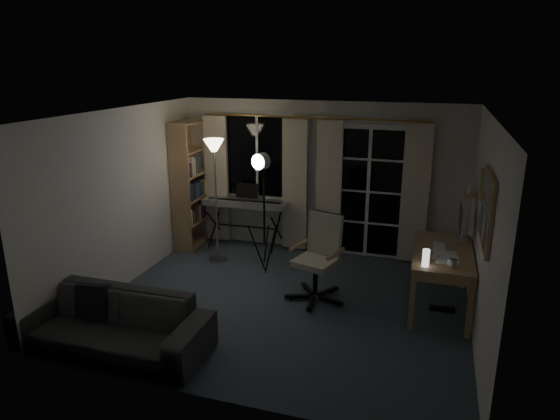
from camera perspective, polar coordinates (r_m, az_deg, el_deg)
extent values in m
cube|color=#384451|center=(6.50, 0.47, -10.68)|extent=(4.50, 4.00, 0.02)
cube|color=white|center=(8.11, -2.53, 6.20)|extent=(1.20, 0.06, 1.40)
cube|color=black|center=(8.09, -2.60, 6.16)|extent=(1.10, 0.02, 1.30)
cube|color=white|center=(8.08, -2.63, 6.15)|extent=(0.04, 0.03, 1.30)
cube|color=white|center=(7.80, 10.05, 1.96)|extent=(1.32, 0.06, 2.11)
cube|color=black|center=(7.82, 7.84, 2.08)|extent=(0.55, 0.02, 1.95)
cube|color=black|center=(7.74, 12.22, 1.72)|extent=(0.55, 0.02, 1.95)
cube|color=white|center=(7.76, 10.01, 1.89)|extent=(0.05, 0.04, 2.05)
cube|color=white|center=(7.90, 9.84, -1.45)|extent=(1.15, 0.03, 0.03)
cube|color=white|center=(7.76, 10.02, 2.06)|extent=(1.15, 0.03, 0.03)
cube|color=white|center=(7.65, 10.21, 5.69)|extent=(1.15, 0.03, 0.03)
cylinder|color=gold|center=(7.68, 3.63, 10.49)|extent=(3.50, 0.03, 0.03)
cube|color=beige|center=(8.37, -7.25, 3.47)|extent=(0.40, 0.07, 2.10)
cube|color=beige|center=(7.92, 1.70, 2.83)|extent=(0.40, 0.07, 2.10)
cube|color=beige|center=(7.79, 5.60, 2.53)|extent=(0.40, 0.07, 2.10)
cube|color=beige|center=(7.64, 15.17, 1.73)|extent=(0.40, 0.07, 2.10)
cube|color=tan|center=(7.94, -11.37, 2.23)|extent=(0.33, 0.04, 2.08)
cube|color=tan|center=(8.76, -8.67, 3.72)|extent=(0.33, 0.04, 2.08)
cube|color=tan|center=(8.41, -10.89, 3.07)|extent=(0.07, 0.93, 2.08)
cube|color=tan|center=(8.63, -9.62, -3.49)|extent=(0.37, 0.95, 0.03)
cube|color=tan|center=(8.51, -9.75, -1.06)|extent=(0.37, 0.95, 0.03)
cube|color=tan|center=(8.40, -9.88, 1.50)|extent=(0.37, 0.95, 0.03)
cube|color=tan|center=(8.31, -10.02, 4.13)|extent=(0.37, 0.95, 0.03)
cube|color=tan|center=(8.23, -10.15, 6.81)|extent=(0.37, 0.95, 0.03)
cube|color=tan|center=(8.17, -10.32, 9.89)|extent=(0.37, 0.95, 0.03)
cube|color=white|center=(8.13, -10.79, -0.88)|extent=(0.23, 0.07, 0.27)
cube|color=brown|center=(8.23, -10.48, -0.86)|extent=(0.23, 0.05, 0.21)
cube|color=#3B3B3B|center=(8.29, -10.23, -0.59)|extent=(0.23, 0.05, 0.24)
cube|color=brown|center=(8.35, -10.01, -0.21)|extent=(0.23, 0.05, 0.31)
cube|color=white|center=(8.43, -9.77, -0.28)|extent=(0.23, 0.06, 0.24)
cube|color=#CC3A61|center=(8.51, -9.51, -0.07)|extent=(0.23, 0.05, 0.25)
cube|color=#3654A2|center=(8.58, -9.29, 0.09)|extent=(0.23, 0.06, 0.25)
cube|color=brown|center=(8.66, -9.04, 0.21)|extent=(0.23, 0.04, 0.24)
cube|color=#CC3A61|center=(8.73, -8.84, 0.37)|extent=(0.23, 0.06, 0.25)
cube|color=#3B3B3B|center=(8.81, -8.59, 0.62)|extent=(0.23, 0.04, 0.27)
cube|color=#3654A2|center=(8.02, -10.95, 1.87)|extent=(0.23, 0.04, 0.28)
cube|color=#3B3B3B|center=(8.08, -10.72, 1.98)|extent=(0.23, 0.07, 0.28)
cube|color=#3B3B3B|center=(8.18, -10.40, 2.03)|extent=(0.23, 0.05, 0.24)
cube|color=#3654A2|center=(8.25, -10.16, 2.11)|extent=(0.23, 0.04, 0.22)
cube|color=#3654A2|center=(8.31, -9.95, 2.30)|extent=(0.23, 0.05, 0.24)
cube|color=#3B3B3B|center=(8.38, -9.73, 2.57)|extent=(0.23, 0.04, 0.28)
cube|color=#3B3B3B|center=(8.45, -9.51, 2.50)|extent=(0.23, 0.06, 0.23)
cube|color=#B5B443|center=(8.53, -9.26, 2.69)|extent=(0.23, 0.05, 0.24)
cube|color=brown|center=(8.60, -9.04, 2.86)|extent=(0.23, 0.04, 0.25)
cube|color=#3B3B3B|center=(8.66, -8.84, 2.93)|extent=(0.23, 0.04, 0.24)
cube|color=#CC3A61|center=(7.93, -11.11, 4.66)|extent=(0.23, 0.05, 0.29)
cube|color=#3B3B3B|center=(8.00, -10.84, 4.53)|extent=(0.23, 0.04, 0.22)
cube|color=white|center=(8.06, -10.64, 4.94)|extent=(0.23, 0.04, 0.31)
cube|color=white|center=(8.13, -10.41, 4.95)|extent=(0.23, 0.04, 0.28)
cube|color=brown|center=(8.20, -10.17, 4.88)|extent=(0.23, 0.04, 0.23)
cube|color=#3654A2|center=(8.27, -9.95, 5.01)|extent=(0.23, 0.05, 0.24)
cylinder|color=#B2B2B7|center=(7.86, -7.08, -5.58)|extent=(0.33, 0.33, 0.03)
cylinder|color=#B2B2B7|center=(7.57, -7.32, 0.62)|extent=(0.04, 0.04, 1.75)
cone|color=#FFE5B2|center=(7.37, -7.58, 7.34)|extent=(0.35, 0.35, 0.18)
cylinder|color=black|center=(8.37, -7.37, -1.57)|extent=(0.05, 0.67, 0.60)
cylinder|color=black|center=(8.37, -7.37, -1.57)|extent=(0.05, 0.67, 0.60)
cylinder|color=black|center=(8.04, -0.36, -2.21)|extent=(0.05, 0.67, 0.60)
cylinder|color=black|center=(8.04, -0.36, -2.21)|extent=(0.05, 0.67, 0.60)
cylinder|color=black|center=(8.19, -3.94, -1.89)|extent=(1.06, 0.07, 0.03)
cube|color=silver|center=(8.07, -4.00, 0.82)|extent=(1.39, 0.40, 0.10)
cube|color=white|center=(7.98, -4.20, 0.92)|extent=(1.28, 0.20, 0.02)
cube|color=black|center=(8.02, -4.10, 1.07)|extent=(1.23, 0.13, 0.01)
cube|color=black|center=(8.12, -3.78, 2.24)|extent=(0.37, 0.09, 0.23)
cylinder|color=black|center=(7.32, -1.09, -4.58)|extent=(0.13, 0.26, 0.71)
cylinder|color=black|center=(7.50, -1.59, -4.05)|extent=(0.18, 0.23, 0.72)
cylinder|color=black|center=(7.36, -2.65, -4.48)|extent=(0.28, 0.06, 0.72)
cylinder|color=black|center=(7.17, -1.83, 0.84)|extent=(0.04, 0.04, 1.23)
cylinder|color=silver|center=(6.99, -2.17, 5.58)|extent=(0.27, 0.21, 0.24)
cylinder|color=white|center=(6.93, -2.59, 5.49)|extent=(0.20, 0.10, 0.20)
cube|color=black|center=(6.49, 5.80, -10.25)|extent=(0.34, 0.14, 0.04)
cylinder|color=black|center=(6.46, 6.46, -10.59)|extent=(0.06, 0.06, 0.05)
cube|color=black|center=(6.73, 5.48, -9.21)|extent=(0.23, 0.31, 0.04)
cylinder|color=black|center=(6.79, 6.00, -9.17)|extent=(0.06, 0.06, 0.05)
cube|color=black|center=(6.77, 3.21, -8.97)|extent=(0.25, 0.30, 0.04)
cylinder|color=black|center=(6.85, 2.92, -8.85)|extent=(0.06, 0.06, 0.05)
cube|color=black|center=(6.56, 1.99, -9.83)|extent=(0.33, 0.16, 0.04)
cylinder|color=black|center=(6.57, 1.25, -10.01)|extent=(0.06, 0.06, 0.05)
cube|color=black|center=(6.38, 3.58, -10.67)|extent=(0.06, 0.34, 0.04)
cylinder|color=black|center=(6.32, 3.42, -11.18)|extent=(0.06, 0.06, 0.05)
cylinder|color=black|center=(6.48, 4.06, -7.83)|extent=(0.08, 0.08, 0.42)
cube|color=beige|center=(6.39, 4.10, -5.95)|extent=(0.60, 0.60, 0.08)
cube|color=beige|center=(6.46, 5.17, -2.72)|extent=(0.48, 0.25, 0.55)
cube|color=black|center=(6.49, 5.35, -2.45)|extent=(0.45, 0.22, 0.50)
cylinder|color=tan|center=(6.47, 2.13, -4.02)|extent=(0.16, 0.41, 0.05)
cylinder|color=tan|center=(6.22, 6.41, -4.99)|extent=(0.16, 0.41, 0.05)
cube|color=#A58155|center=(6.42, 18.15, -4.63)|extent=(0.71, 1.41, 0.04)
cube|color=#A58155|center=(6.45, 18.10, -5.21)|extent=(0.67, 1.37, 0.10)
cube|color=#A58155|center=(5.96, 14.85, -10.01)|extent=(0.06, 0.06, 0.71)
cube|color=#A58155|center=(5.98, 20.90, -10.47)|extent=(0.06, 0.06, 0.71)
cube|color=#A58155|center=(7.17, 15.35, -5.36)|extent=(0.06, 0.06, 0.71)
cube|color=#A58155|center=(7.19, 20.32, -5.77)|extent=(0.06, 0.06, 0.71)
cube|color=silver|center=(6.84, 19.84, -3.23)|extent=(0.18, 0.12, 0.02)
cube|color=silver|center=(6.80, 19.95, -2.17)|extent=(0.04, 0.03, 0.22)
cube|color=silver|center=(6.76, 20.09, -0.88)|extent=(0.04, 0.54, 0.34)
cube|color=black|center=(6.75, 19.92, -0.87)|extent=(0.01, 0.50, 0.30)
cube|color=white|center=(6.46, 17.72, -4.19)|extent=(0.14, 0.42, 0.02)
cube|color=white|center=(6.17, 17.26, -5.11)|extent=(0.06, 0.10, 0.02)
cube|color=white|center=(6.28, 18.63, -4.95)|extent=(0.26, 0.33, 0.01)
cube|color=white|center=(6.09, 18.38, -5.61)|extent=(0.22, 0.17, 0.00)
cube|color=black|center=(5.97, 16.51, -5.29)|extent=(0.05, 0.04, 0.12)
cylinder|color=white|center=(5.86, 16.33, -5.27)|extent=(0.08, 0.08, 0.20)
cube|color=black|center=(6.62, 18.03, -10.70)|extent=(0.30, 0.08, 0.05)
imported|color=silver|center=(5.93, 19.19, -5.67)|extent=(0.12, 0.10, 0.12)
cube|color=tan|center=(5.39, 22.59, 0.02)|extent=(0.04, 0.94, 0.74)
cube|color=white|center=(5.39, 22.38, 0.04)|extent=(0.01, 0.84, 0.64)
cube|color=tan|center=(6.25, 22.07, 2.72)|extent=(0.03, 0.42, 0.32)
cube|color=#53A65A|center=(6.24, 21.93, 2.73)|extent=(0.00, 0.36, 0.26)
cube|color=tan|center=(6.78, 20.98, 1.69)|extent=(0.16, 0.30, 0.02)
cone|color=beige|center=(6.76, 21.06, 2.43)|extent=(0.12, 0.12, 0.15)
imported|color=#313134|center=(5.66, -18.71, -11.28)|extent=(2.08, 0.62, 0.81)
cube|color=black|center=(5.87, -20.63, -9.66)|extent=(0.38, 0.25, 0.37)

